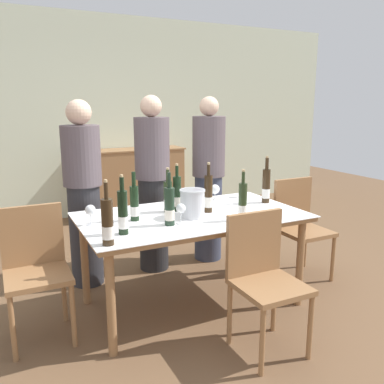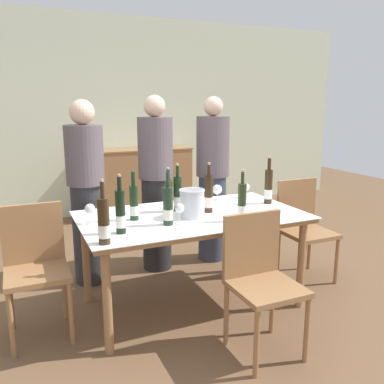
% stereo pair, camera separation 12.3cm
% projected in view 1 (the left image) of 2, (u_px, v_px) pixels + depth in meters
% --- Properties ---
extents(ground_plane, '(12.00, 12.00, 0.00)m').
position_uv_depth(ground_plane, '(192.00, 303.00, 3.33)').
color(ground_plane, brown).
extents(back_wall, '(8.00, 0.10, 2.80)m').
position_uv_depth(back_wall, '(95.00, 118.00, 5.75)').
color(back_wall, beige).
rests_on(back_wall, ground_plane).
extents(sideboard_cabinet, '(1.53, 0.46, 0.96)m').
position_uv_depth(sideboard_cabinet, '(132.00, 182.00, 5.88)').
color(sideboard_cabinet, '#996B42').
rests_on(sideboard_cabinet, ground_plane).
extents(dining_table, '(1.73, 0.98, 0.76)m').
position_uv_depth(dining_table, '(192.00, 223.00, 3.18)').
color(dining_table, '#996B42').
rests_on(dining_table, ground_plane).
extents(ice_bucket, '(0.19, 0.19, 0.22)m').
position_uv_depth(ice_bucket, '(192.00, 203.00, 3.07)').
color(ice_bucket, silver).
rests_on(ice_bucket, dining_table).
extents(wine_bottle_0, '(0.07, 0.07, 0.40)m').
position_uv_depth(wine_bottle_0, '(123.00, 213.00, 2.67)').
color(wine_bottle_0, black).
rests_on(wine_bottle_0, dining_table).
extents(wine_bottle_1, '(0.07, 0.07, 0.36)m').
position_uv_depth(wine_bottle_1, '(134.00, 204.00, 2.98)').
color(wine_bottle_1, black).
rests_on(wine_bottle_1, dining_table).
extents(wine_bottle_2, '(0.07, 0.07, 0.41)m').
position_uv_depth(wine_bottle_2, '(266.00, 186.00, 3.52)').
color(wine_bottle_2, '#332314').
rests_on(wine_bottle_2, dining_table).
extents(wine_bottle_3, '(0.07, 0.07, 0.36)m').
position_uv_depth(wine_bottle_3, '(168.00, 197.00, 3.21)').
color(wine_bottle_3, '#28381E').
rests_on(wine_bottle_3, dining_table).
extents(wine_bottle_4, '(0.07, 0.07, 0.41)m').
position_uv_depth(wine_bottle_4, '(108.00, 223.00, 2.47)').
color(wine_bottle_4, '#332314').
rests_on(wine_bottle_4, dining_table).
extents(wine_bottle_5, '(0.07, 0.07, 0.40)m').
position_uv_depth(wine_bottle_5, '(208.00, 195.00, 3.21)').
color(wine_bottle_5, '#332314').
rests_on(wine_bottle_5, dining_table).
extents(wine_bottle_6, '(0.07, 0.07, 0.38)m').
position_uv_depth(wine_bottle_6, '(170.00, 207.00, 2.87)').
color(wine_bottle_6, '#1E3323').
rests_on(wine_bottle_6, dining_table).
extents(wine_bottle_7, '(0.06, 0.06, 0.38)m').
position_uv_depth(wine_bottle_7, '(243.00, 203.00, 2.98)').
color(wine_bottle_7, '#28381E').
rests_on(wine_bottle_7, dining_table).
extents(wine_bottle_8, '(0.07, 0.07, 0.38)m').
position_uv_depth(wine_bottle_8, '(177.00, 195.00, 3.24)').
color(wine_bottle_8, black).
rests_on(wine_bottle_8, dining_table).
extents(wine_glass_0, '(0.09, 0.09, 0.14)m').
position_uv_depth(wine_glass_0, '(215.00, 190.00, 3.62)').
color(wine_glass_0, white).
rests_on(wine_glass_0, dining_table).
extents(wine_glass_1, '(0.07, 0.07, 0.13)m').
position_uv_depth(wine_glass_1, '(243.00, 187.00, 3.73)').
color(wine_glass_1, white).
rests_on(wine_glass_1, dining_table).
extents(wine_glass_2, '(0.07, 0.07, 0.15)m').
position_uv_depth(wine_glass_2, '(90.00, 211.00, 2.87)').
color(wine_glass_2, white).
rests_on(wine_glass_2, dining_table).
extents(wine_glass_3, '(0.07, 0.07, 0.15)m').
position_uv_depth(wine_glass_3, '(181.00, 209.00, 2.91)').
color(wine_glass_3, white).
rests_on(wine_glass_3, dining_table).
extents(chair_right_end, '(0.42, 0.42, 0.92)m').
position_uv_depth(chair_right_end, '(299.00, 221.00, 3.79)').
color(chair_right_end, '#996B42').
rests_on(chair_right_end, ground_plane).
extents(chair_near_front, '(0.42, 0.42, 0.91)m').
position_uv_depth(chair_near_front, '(263.00, 272.00, 2.66)').
color(chair_near_front, '#996B42').
rests_on(chair_near_front, ground_plane).
extents(chair_left_end, '(0.42, 0.42, 0.92)m').
position_uv_depth(chair_left_end, '(36.00, 263.00, 2.79)').
color(chair_left_end, '#996B42').
rests_on(chair_left_end, ground_plane).
extents(person_host, '(0.33, 0.33, 1.64)m').
position_uv_depth(person_host, '(84.00, 195.00, 3.54)').
color(person_host, '#2D2D33').
rests_on(person_host, ground_plane).
extents(person_guest_left, '(0.33, 0.33, 1.68)m').
position_uv_depth(person_guest_left, '(153.00, 185.00, 3.87)').
color(person_guest_left, '#262628').
rests_on(person_guest_left, ground_plane).
extents(person_guest_right, '(0.33, 0.33, 1.67)m').
position_uv_depth(person_guest_right, '(208.00, 180.00, 4.13)').
color(person_guest_right, '#383F56').
rests_on(person_guest_right, ground_plane).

